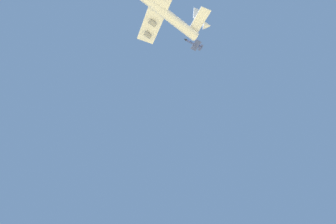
{
  "coord_description": "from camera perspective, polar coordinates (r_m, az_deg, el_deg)",
  "views": [
    {
      "loc": [
        -38.83,
        110.73,
        2.08
      ],
      "look_at": [
        -5.27,
        35.0,
        93.85
      ],
      "focal_mm": 27.07,
      "sensor_mm": 36.0,
      "label": 1
    }
  ],
  "objects": [
    {
      "name": "carrier_jet",
      "position": [
        172.57,
        -2.4,
        22.65
      ],
      "size": [
        60.71,
        63.01,
        23.72
      ],
      "rotation": [
        -0.29,
        0.0,
        0.79
      ],
      "color": "white"
    },
    {
      "name": "chase_jet_left_wing",
      "position": [
        185.62,
        5.87,
        14.96
      ],
      "size": [
        11.54,
        13.87,
        4.0
      ],
      "rotation": [
        0.0,
        0.0,
        0.92
      ],
      "color": "#38478C"
    }
  ]
}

